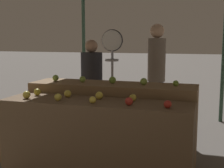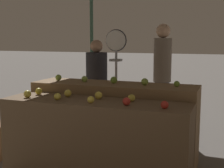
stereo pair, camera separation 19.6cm
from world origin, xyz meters
TOP-DOWN VIEW (x-y plane):
  - display_counter_front at (0.00, 0.00)m, footprint 2.10×0.55m
  - display_counter_back at (0.00, 0.60)m, footprint 2.10×0.55m
  - apple_front_0 at (-0.80, -0.10)m, footprint 0.09×0.09m
  - apple_front_1 at (-0.40, -0.10)m, footprint 0.08×0.08m
  - apple_front_2 at (0.01, -0.12)m, footprint 0.07×0.07m
  - apple_front_3 at (0.40, -0.10)m, footprint 0.08×0.08m
  - apple_front_4 at (0.79, -0.11)m, footprint 0.08×0.08m
  - apple_front_5 at (-0.78, 0.11)m, footprint 0.08×0.08m
  - apple_front_6 at (-0.39, 0.11)m, footprint 0.08×0.08m
  - apple_front_7 at (0.00, 0.11)m, footprint 0.09×0.09m
  - apple_front_8 at (0.39, 0.11)m, footprint 0.08×0.08m
  - apple_back_0 at (-0.79, 0.60)m, footprint 0.08×0.08m
  - apple_back_1 at (-0.40, 0.59)m, footprint 0.08×0.08m
  - apple_back_2 at (-0.00, 0.61)m, footprint 0.09×0.09m
  - apple_back_3 at (0.40, 0.60)m, footprint 0.09×0.09m
  - apple_back_4 at (0.79, 0.61)m, footprint 0.07×0.07m
  - produce_scale at (-0.22, 1.29)m, footprint 0.32×0.20m
  - person_vendor_at_scale at (-0.66, 1.58)m, footprint 0.39×0.39m
  - person_customer_left at (0.29, 2.17)m, footprint 0.31×0.31m

SIDE VIEW (x-z plane):
  - display_counter_front at x=0.00m, z-range 0.00..0.89m
  - display_counter_back at x=0.00m, z-range 0.00..1.00m
  - person_vendor_at_scale at x=-0.66m, z-range 0.11..1.66m
  - apple_front_2 at x=0.01m, z-range 0.89..0.97m
  - apple_front_4 at x=0.79m, z-range 0.89..0.97m
  - apple_front_8 at x=0.39m, z-range 0.89..0.97m
  - apple_front_1 at x=-0.40m, z-range 0.89..0.97m
  - apple_front_3 at x=0.40m, z-range 0.89..0.97m
  - apple_front_5 at x=-0.78m, z-range 0.89..0.97m
  - apple_front_6 at x=-0.39m, z-range 0.89..0.98m
  - apple_front_7 at x=0.00m, z-range 0.89..0.98m
  - apple_front_0 at x=-0.80m, z-range 0.89..0.98m
  - apple_back_4 at x=0.79m, z-range 1.00..1.07m
  - apple_back_1 at x=-0.40m, z-range 1.00..1.08m
  - apple_back_0 at x=-0.79m, z-range 1.00..1.09m
  - apple_back_3 at x=0.40m, z-range 1.00..1.09m
  - apple_back_2 at x=0.00m, z-range 1.00..1.09m
  - person_customer_left at x=0.29m, z-range 0.17..1.98m
  - produce_scale at x=-0.22m, z-range 0.41..2.11m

